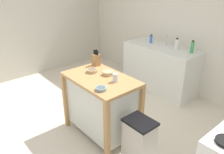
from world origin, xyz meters
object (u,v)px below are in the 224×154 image
Objects in this scene: knife_block at (96,60)px; trash_bin at (139,142)px; bottle_hand_soap at (192,47)px; bottle_dish_soap at (151,39)px; kitchen_island at (101,103)px; sink_faucet at (167,40)px; bowl_ceramic_wide at (108,73)px; bowl_ceramic_small at (101,89)px; bowl_stoneware_deep at (92,71)px; bottle_spray_cleaner at (177,44)px; drinking_cup at (115,78)px.

trash_bin is (1.16, -0.25, -0.68)m from knife_block.
bottle_dish_soap is (-0.90, -0.05, -0.03)m from bottle_hand_soap.
kitchen_island is 2.03m from sink_faucet.
bowl_ceramic_wide reaches higher than kitchen_island.
bowl_stoneware_deep reaches higher than bowl_ceramic_small.
kitchen_island is 6.03× the size of bottle_dish_soap.
bowl_ceramic_small is at bearing -157.67° from trash_bin.
bowl_ceramic_small is 0.87× the size of bowl_stoneware_deep.
bowl_stoneware_deep is 1.85m from bottle_spray_cleaner.
trash_bin is 2.97× the size of bottle_spray_cleaner.
sink_faucet is at bearing 167.42° from bottle_spray_cleaner.
bottle_dish_soap is 0.59m from bottle_spray_cleaner.
sink_faucet is at bearing 108.15° from drinking_cup.
bowl_ceramic_small is at bearing -25.07° from bowl_stoneware_deep.
sink_faucet reaches higher than bottle_dish_soap.
bottle_dish_soap is (-0.69, 1.70, 0.04)m from bowl_ceramic_wide.
knife_block is 1.14× the size of sink_faucet.
bowl_ceramic_small reaches higher than kitchen_island.
bowl_ceramic_wide is at bearing -78.11° from sink_faucet.
drinking_cup is 0.49× the size of bottle_hand_soap.
bowl_stoneware_deep is 0.90× the size of bottle_dish_soap.
bottle_spray_cleaner is at bearing 114.88° from trash_bin.
bowl_stoneware_deep is at bearing -152.40° from bowl_ceramic_wide.
knife_block is 1.46× the size of bottle_dish_soap.
knife_block is at bearing -90.35° from sink_faucet.
bottle_spray_cleaner is (0.11, 1.84, 0.07)m from bowl_stoneware_deep.
knife_block reaches higher than bowl_stoneware_deep.
bottle_dish_soap is (-0.31, -0.09, -0.03)m from sink_faucet.
knife_block is at bearing -79.37° from bottle_dish_soap.
kitchen_island is at bearing 142.93° from bowl_ceramic_small.
knife_block is at bearing 167.01° from bowl_ceramic_wide.
drinking_cup is (0.22, 0.07, 0.45)m from kitchen_island.
sink_faucet is (-0.61, 1.86, 0.04)m from drinking_cup.
drinking_cup is 0.65× the size of bottle_dish_soap.
kitchen_island is 4.72× the size of sink_faucet.
trash_bin is 2.76× the size of bottle_hand_soap.
knife_block reaches higher than bowl_ceramic_wide.
bowl_ceramic_wide is 0.24m from drinking_cup.
bowl_ceramic_wide is 1.83m from sink_faucet.
bottle_hand_soap reaches higher than kitchen_island.
bowl_ceramic_small is 2.12m from bottle_spray_cleaner.
bowl_stoneware_deep is at bearing -174.47° from drinking_cup.
bottle_dish_soap is at bearing 104.69° from bowl_stoneware_deep.
bottle_spray_cleaner is (-0.40, 2.08, 0.07)m from bowl_ceramic_small.
knife_block is at bearing -99.78° from bottle_spray_cleaner.
bottle_spray_cleaner is (0.28, 1.64, -0.00)m from knife_block.
knife_block is 2.26× the size of drinking_cup.
bottle_hand_soap is at bearing 92.50° from bowl_ceramic_small.
sink_faucet reaches higher than kitchen_island.
bottle_hand_soap reaches higher than trash_bin.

